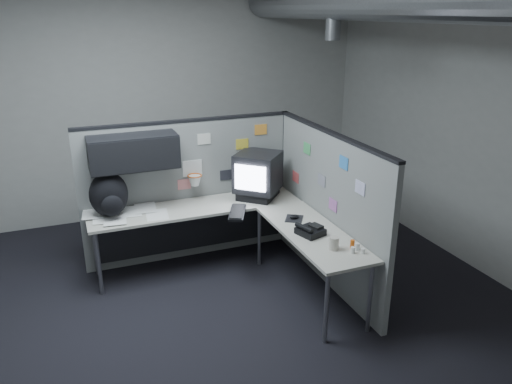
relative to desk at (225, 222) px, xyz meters
name	(u,v)px	position (x,y,z in m)	size (l,w,h in m)	color
room	(292,89)	(0.41, -0.70, 1.48)	(5.62, 5.62, 3.22)	black
partition_back	(175,178)	(-0.40, 0.53, 0.38)	(2.44, 0.42, 1.63)	gray
partition_right	(327,208)	(0.95, -0.49, 0.21)	(0.07, 2.23, 1.63)	gray
desk	(225,222)	(0.00, 0.00, 0.00)	(2.31, 2.11, 0.73)	#B9B6A7
monitor	(258,175)	(0.49, 0.30, 0.39)	(0.64, 0.64, 0.52)	black
keyboard	(237,212)	(0.10, -0.09, 0.14)	(0.32, 0.46, 0.04)	black
mouse	(294,217)	(0.60, -0.43, 0.13)	(0.26, 0.27, 0.05)	black
phone	(310,231)	(0.58, -0.83, 0.16)	(0.27, 0.28, 0.11)	black
bottles	(356,247)	(0.80, -1.28, 0.15)	(0.13, 0.17, 0.08)	silver
cup	(334,243)	(0.63, -1.19, 0.18)	(0.09, 0.09, 0.12)	#B9B1A3
papers	(124,214)	(-1.00, 0.32, 0.13)	(0.87, 0.58, 0.02)	white
backpack	(109,196)	(-1.14, 0.32, 0.35)	(0.45, 0.44, 0.48)	black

